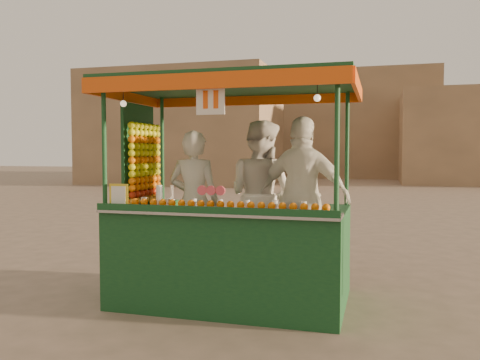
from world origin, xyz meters
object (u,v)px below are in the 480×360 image
(vendor_middle, at_px, (261,195))
(vendor_left, at_px, (194,202))
(vendor_right, at_px, (303,198))
(juice_cart, at_px, (225,232))

(vendor_middle, bearing_deg, vendor_left, 52.39)
(vendor_left, relative_size, vendor_right, 0.92)
(juice_cart, height_order, vendor_right, juice_cart)
(vendor_left, relative_size, vendor_middle, 0.93)
(juice_cart, relative_size, vendor_left, 1.66)
(vendor_left, xyz_separation_m, vendor_right, (1.27, 0.08, 0.08))
(juice_cart, distance_m, vendor_right, 0.97)
(juice_cart, xyz_separation_m, vendor_left, (-0.41, 0.12, 0.32))
(vendor_left, distance_m, vendor_middle, 0.81)
(vendor_left, height_order, vendor_middle, vendor_middle)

